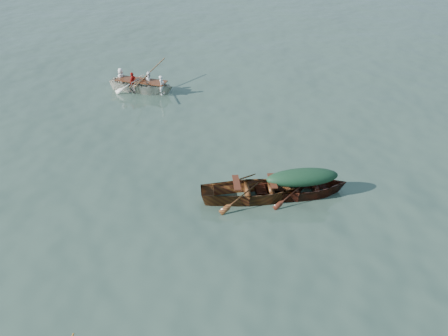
# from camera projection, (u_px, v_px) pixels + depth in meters

# --- Properties ---
(ground) EXTENTS (140.00, 140.00, 0.00)m
(ground) POSITION_uv_depth(u_px,v_px,m) (239.00, 263.00, 11.36)
(ground) COLOR #384E41
(ground) RESTS_ON ground
(green_tarp_boat) EXTENTS (4.30, 2.18, 0.94)m
(green_tarp_boat) POSITION_uv_depth(u_px,v_px,m) (300.00, 195.00, 13.79)
(green_tarp_boat) COLOR #4B2111
(green_tarp_boat) RESTS_ON ground
(open_wooden_boat) EXTENTS (4.74, 2.23, 1.08)m
(open_wooden_boat) POSITION_uv_depth(u_px,v_px,m) (254.00, 199.00, 13.63)
(open_wooden_boat) COLOR brown
(open_wooden_boat) RESTS_ON ground
(rowed_boat) EXTENTS (4.53, 2.10, 1.04)m
(rowed_boat) POSITION_uv_depth(u_px,v_px,m) (142.00, 92.00, 20.50)
(rowed_boat) COLOR white
(rowed_boat) RESTS_ON ground
(green_tarp_cover) EXTENTS (2.36, 1.20, 0.52)m
(green_tarp_cover) POSITION_uv_depth(u_px,v_px,m) (303.00, 176.00, 13.39)
(green_tarp_cover) COLOR #183A21
(green_tarp_cover) RESTS_ON green_tarp_boat
(thwart_benches) EXTENTS (2.40, 1.25, 0.04)m
(thwart_benches) POSITION_uv_depth(u_px,v_px,m) (254.00, 185.00, 13.32)
(thwart_benches) COLOR #441C0F
(thwart_benches) RESTS_ON open_wooden_boat
(rowers) EXTENTS (3.22, 1.73, 0.76)m
(rowers) POSITION_uv_depth(u_px,v_px,m) (140.00, 73.00, 20.00)
(rowers) COLOR silver
(rowers) RESTS_ON rowed_boat
(oars) EXTENTS (1.08, 2.67, 0.06)m
(oars) POSITION_uv_depth(u_px,v_px,m) (141.00, 80.00, 20.20)
(oars) COLOR brown
(oars) RESTS_ON rowed_boat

